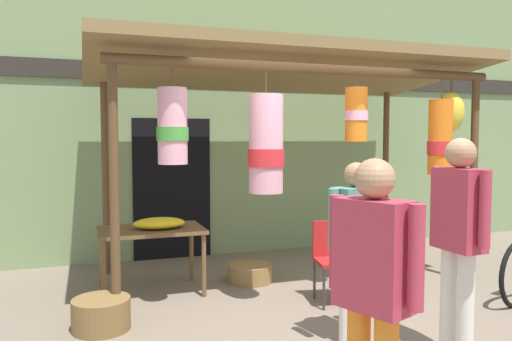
% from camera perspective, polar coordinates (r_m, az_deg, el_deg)
% --- Properties ---
extents(ground_plane, '(30.00, 30.00, 0.00)m').
position_cam_1_polar(ground_plane, '(5.30, 6.79, -15.21)').
color(ground_plane, '#756656').
extents(shop_facade, '(12.27, 0.29, 4.25)m').
position_cam_1_polar(shop_facade, '(7.55, -2.22, 6.76)').
color(shop_facade, '#7A9360').
rests_on(shop_facade, ground_plane).
extents(market_stall_canopy, '(4.61, 2.32, 2.73)m').
position_cam_1_polar(market_stall_canopy, '(5.96, 4.00, 9.64)').
color(market_stall_canopy, brown).
rests_on(market_stall_canopy, ground_plane).
extents(display_table, '(1.14, 0.75, 0.73)m').
position_cam_1_polar(display_table, '(5.67, -11.89, -7.28)').
color(display_table, brown).
rests_on(display_table, ground_plane).
extents(flower_heap_on_table, '(0.57, 0.40, 0.12)m').
position_cam_1_polar(flower_heap_on_table, '(5.61, -10.89, -5.92)').
color(flower_heap_on_table, yellow).
rests_on(flower_heap_on_table, display_table).
extents(folding_chair, '(0.47, 0.47, 0.84)m').
position_cam_1_polar(folding_chair, '(5.37, 8.89, -9.41)').
color(folding_chair, '#AD1E1E').
rests_on(folding_chair, ground_plane).
extents(wicker_basket_by_table, '(0.53, 0.53, 0.21)m').
position_cam_1_polar(wicker_basket_by_table, '(6.09, -0.69, -11.65)').
color(wicker_basket_by_table, olive).
rests_on(wicker_basket_by_table, ground_plane).
extents(wicker_basket_spare, '(0.52, 0.52, 0.28)m').
position_cam_1_polar(wicker_basket_spare, '(4.86, -17.26, -15.39)').
color(wicker_basket_spare, brown).
rests_on(wicker_basket_spare, ground_plane).
extents(vendor_in_orange, '(0.23, 0.59, 1.72)m').
position_cam_1_polar(vendor_in_orange, '(4.21, 22.15, -6.09)').
color(vendor_in_orange, silver).
rests_on(vendor_in_orange, ground_plane).
extents(shopper_by_bananas, '(0.35, 0.56, 1.61)m').
position_cam_1_polar(shopper_by_bananas, '(2.82, 13.23, -12.22)').
color(shopper_by_bananas, orange).
rests_on(shopper_by_bananas, ground_plane).
extents(passerby_at_right, '(0.58, 0.32, 1.52)m').
position_cam_1_polar(passerby_at_right, '(4.29, 11.30, -7.51)').
color(passerby_at_right, silver).
rests_on(passerby_at_right, ground_plane).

